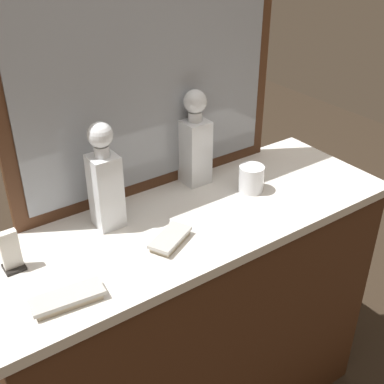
# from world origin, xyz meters

# --- Properties ---
(dresser) EXTENTS (1.27, 0.46, 0.90)m
(dresser) POSITION_xyz_m (0.00, 0.00, 0.45)
(dresser) COLOR #472816
(dresser) RESTS_ON ground_plane
(dresser_mirror) EXTENTS (0.90, 0.03, 0.75)m
(dresser_mirror) POSITION_xyz_m (0.00, 0.21, 1.27)
(dresser_mirror) COLOR #472816
(dresser_mirror) RESTS_ON dresser
(crystal_decanter_far_left) EXTENTS (0.08, 0.08, 0.31)m
(crystal_decanter_far_left) POSITION_xyz_m (-0.22, 0.10, 1.02)
(crystal_decanter_far_left) COLOR white
(crystal_decanter_far_left) RESTS_ON dresser
(crystal_decanter_right) EXTENTS (0.08, 0.08, 0.31)m
(crystal_decanter_right) POSITION_xyz_m (0.13, 0.16, 1.02)
(crystal_decanter_right) COLOR white
(crystal_decanter_right) RESTS_ON dresser
(crystal_tumbler_center) EXTENTS (0.08, 0.08, 0.08)m
(crystal_tumbler_center) POSITION_xyz_m (0.24, 0.01, 0.93)
(crystal_tumbler_center) COLOR white
(crystal_tumbler_center) RESTS_ON dresser
(silver_brush_left) EXTENTS (0.17, 0.08, 0.02)m
(silver_brush_left) POSITION_xyz_m (-0.44, -0.13, 0.91)
(silver_brush_left) COLOR #B7A88C
(silver_brush_left) RESTS_ON dresser
(silver_brush_center) EXTENTS (0.15, 0.12, 0.02)m
(silver_brush_center) POSITION_xyz_m (-0.12, -0.08, 0.91)
(silver_brush_center) COLOR #B7A88C
(silver_brush_center) RESTS_ON dresser
(napkin_holder) EXTENTS (0.05, 0.05, 0.11)m
(napkin_holder) POSITION_xyz_m (-0.50, 0.06, 0.94)
(napkin_holder) COLOR black
(napkin_holder) RESTS_ON dresser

